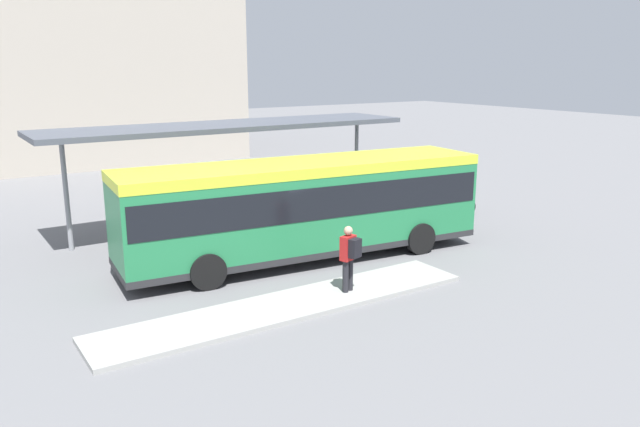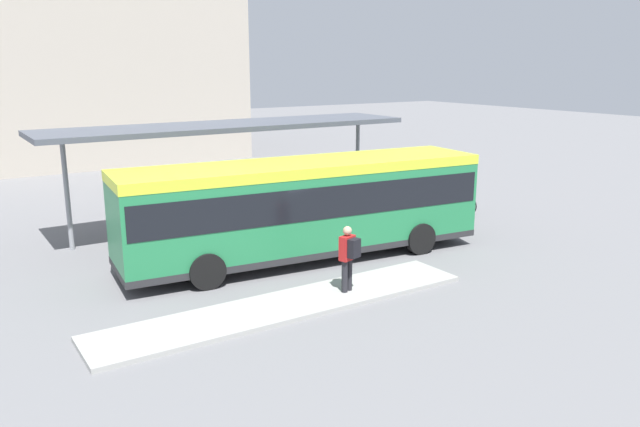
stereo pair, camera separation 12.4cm
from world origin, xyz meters
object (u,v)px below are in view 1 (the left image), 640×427
(bicycle_green, at_px, (460,203))
(bicycle_white, at_px, (436,197))
(pedestrian_waiting, at_px, (349,255))
(bicycle_blue, at_px, (452,198))
(city_bus, at_px, (305,203))
(potted_planter_near_shelter, at_px, (321,214))

(bicycle_green, bearing_deg, bicycle_white, -4.68)
(pedestrian_waiting, xyz_separation_m, bicycle_blue, (9.72, 5.99, -0.74))
(city_bus, height_order, bicycle_green, city_bus)
(pedestrian_waiting, height_order, bicycle_green, pedestrian_waiting)
(pedestrian_waiting, xyz_separation_m, bicycle_white, (9.47, 6.73, -0.79))
(pedestrian_waiting, height_order, bicycle_white, pedestrian_waiting)
(city_bus, xyz_separation_m, potted_planter_near_shelter, (2.32, 2.59, -1.21))
(bicycle_blue, relative_size, potted_planter_near_shelter, 1.59)
(bicycle_white, height_order, potted_planter_near_shelter, potted_planter_near_shelter)
(potted_planter_near_shelter, bearing_deg, pedestrian_waiting, -117.11)
(pedestrian_waiting, distance_m, bicycle_green, 10.80)
(pedestrian_waiting, height_order, bicycle_blue, pedestrian_waiting)
(bicycle_green, distance_m, bicycle_blue, 0.80)
(bicycle_green, height_order, bicycle_white, bicycle_green)
(bicycle_green, height_order, potted_planter_near_shelter, potted_planter_near_shelter)
(bicycle_green, relative_size, bicycle_blue, 0.94)
(pedestrian_waiting, distance_m, bicycle_blue, 11.44)
(city_bus, relative_size, pedestrian_waiting, 6.55)
(bicycle_blue, xyz_separation_m, bicycle_white, (-0.25, 0.74, -0.05))
(city_bus, distance_m, pedestrian_waiting, 3.48)
(pedestrian_waiting, xyz_separation_m, bicycle_green, (9.41, 5.25, -0.77))
(city_bus, xyz_separation_m, bicycle_green, (8.69, 1.92, -1.44))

